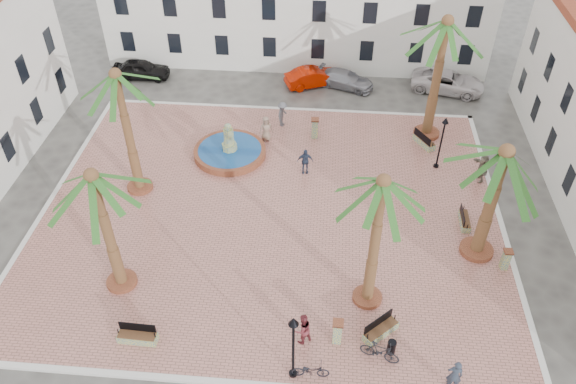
% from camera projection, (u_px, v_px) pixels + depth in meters
% --- Properties ---
extents(ground, '(120.00, 120.00, 0.00)m').
position_uv_depth(ground, '(271.00, 212.00, 32.33)').
color(ground, '#56544F').
rests_on(ground, ground).
extents(plaza, '(26.00, 22.00, 0.15)m').
position_uv_depth(plaza, '(271.00, 211.00, 32.28)').
color(plaza, '#BB7468').
rests_on(plaza, ground).
extents(kerb_n, '(26.30, 0.30, 0.16)m').
position_uv_depth(kerb_n, '(287.00, 109.00, 40.62)').
color(kerb_n, silver).
rests_on(kerb_n, ground).
extents(kerb_s, '(26.30, 0.30, 0.16)m').
position_uv_depth(kerb_s, '(242.00, 384.00, 23.93)').
color(kerb_s, silver).
rests_on(kerb_s, ground).
extents(kerb_e, '(0.30, 22.30, 0.16)m').
position_uv_depth(kerb_e, '(501.00, 225.00, 31.42)').
color(kerb_e, silver).
rests_on(kerb_e, ground).
extents(kerb_w, '(0.30, 22.30, 0.16)m').
position_uv_depth(kerb_w, '(52.00, 198.00, 33.13)').
color(kerb_w, silver).
rests_on(kerb_w, ground).
extents(fountain, '(4.63, 4.63, 2.39)m').
position_uv_depth(fountain, '(230.00, 151.00, 36.08)').
color(fountain, brown).
rests_on(fountain, plaza).
extents(palm_nw, '(4.93, 4.93, 7.98)m').
position_uv_depth(palm_nw, '(118.00, 89.00, 29.34)').
color(palm_nw, brown).
rests_on(palm_nw, plaza).
extents(palm_sw, '(4.91, 4.91, 7.24)m').
position_uv_depth(palm_sw, '(95.00, 190.00, 24.16)').
color(palm_sw, brown).
rests_on(palm_sw, plaza).
extents(palm_s, '(4.68, 4.68, 7.73)m').
position_uv_depth(palm_s, '(382.00, 196.00, 23.08)').
color(palm_s, brown).
rests_on(palm_s, plaza).
extents(palm_e, '(5.70, 5.70, 6.94)m').
position_uv_depth(palm_e, '(502.00, 167.00, 26.08)').
color(palm_e, brown).
rests_on(palm_e, plaza).
extents(palm_ne, '(5.61, 5.61, 8.42)m').
position_uv_depth(palm_ne, '(445.00, 36.00, 33.47)').
color(palm_ne, brown).
rests_on(palm_ne, plaza).
extents(bench_s, '(1.82, 0.61, 0.95)m').
position_uv_depth(bench_s, '(138.00, 337.00, 25.36)').
color(bench_s, '#8D9E6C').
rests_on(bench_s, plaza).
extents(bench_se, '(1.73, 1.65, 0.97)m').
position_uv_depth(bench_se, '(380.00, 330.00, 25.61)').
color(bench_se, '#8D9E6C').
rests_on(bench_se, plaza).
extents(bench_e, '(0.51, 1.60, 0.84)m').
position_uv_depth(bench_e, '(464.00, 220.00, 31.23)').
color(bench_e, '#8D9E6C').
rests_on(bench_e, plaza).
extents(bench_ne, '(1.39, 1.81, 0.94)m').
position_uv_depth(bench_ne, '(424.00, 141.00, 36.98)').
color(bench_ne, '#8D9E6C').
rests_on(bench_ne, plaza).
extents(lamppost_s, '(0.43, 0.43, 3.96)m').
position_uv_depth(lamppost_s, '(293.00, 338.00, 22.46)').
color(lamppost_s, black).
rests_on(lamppost_s, plaza).
extents(lamppost_e, '(0.40, 0.40, 3.65)m').
position_uv_depth(lamppost_e, '(443.00, 134.00, 33.74)').
color(lamppost_e, black).
rests_on(lamppost_e, plaza).
extents(bollard_se, '(0.51, 0.51, 1.37)m').
position_uv_depth(bollard_se, '(337.00, 331.00, 25.04)').
color(bollard_se, '#8D9E6C').
rests_on(bollard_se, plaza).
extents(bollard_n, '(0.54, 0.54, 1.43)m').
position_uv_depth(bollard_n, '(315.00, 128.00, 37.35)').
color(bollard_n, '#8D9E6C').
rests_on(bollard_n, plaza).
extents(bollard_e, '(0.46, 0.46, 1.26)m').
position_uv_depth(bollard_e, '(506.00, 259.00, 28.45)').
color(bollard_e, '#8D9E6C').
rests_on(bollard_e, plaza).
extents(litter_bin, '(0.39, 0.39, 0.76)m').
position_uv_depth(litter_bin, '(391.00, 347.00, 24.80)').
color(litter_bin, black).
rests_on(litter_bin, plaza).
extents(cyclist_a, '(0.71, 0.52, 1.78)m').
position_uv_depth(cyclist_a, '(455.00, 375.00, 23.18)').
color(cyclist_a, '#2C3443').
rests_on(cyclist_a, plaza).
extents(bicycle_a, '(1.64, 0.63, 0.85)m').
position_uv_depth(bicycle_a, '(311.00, 370.00, 23.88)').
color(bicycle_a, black).
rests_on(bicycle_a, plaza).
extents(cyclist_b, '(1.07, 1.03, 1.74)m').
position_uv_depth(cyclist_b, '(303.00, 329.00, 24.95)').
color(cyclist_b, maroon).
rests_on(cyclist_b, plaza).
extents(bicycle_b, '(1.86, 1.03, 1.08)m').
position_uv_depth(bicycle_b, '(380.00, 352.00, 24.45)').
color(bicycle_b, black).
rests_on(bicycle_b, plaza).
extents(pedestrian_fountain_a, '(1.02, 0.86, 1.77)m').
position_uv_depth(pedestrian_fountain_a, '(266.00, 129.00, 37.01)').
color(pedestrian_fountain_a, '#8B6F5C').
rests_on(pedestrian_fountain_a, plaza).
extents(pedestrian_fountain_b, '(1.04, 0.53, 1.71)m').
position_uv_depth(pedestrian_fountain_b, '(305.00, 161.00, 34.37)').
color(pedestrian_fountain_b, '#28354D').
rests_on(pedestrian_fountain_b, plaza).
extents(pedestrian_north, '(0.95, 1.29, 1.80)m').
position_uv_depth(pedestrian_north, '(282.00, 114.00, 38.35)').
color(pedestrian_north, '#535258').
rests_on(pedestrian_north, plaza).
extents(pedestrian_east, '(0.89, 1.78, 1.83)m').
position_uv_depth(pedestrian_east, '(482.00, 168.00, 33.75)').
color(pedestrian_east, '#635B4B').
rests_on(pedestrian_east, plaza).
extents(car_black, '(4.47, 2.00, 1.49)m').
position_uv_depth(car_black, '(141.00, 69.00, 43.82)').
color(car_black, black).
rests_on(car_black, ground).
extents(car_red, '(4.59, 3.09, 1.43)m').
position_uv_depth(car_red, '(313.00, 77.00, 42.95)').
color(car_red, '#B61700').
rests_on(car_red, ground).
extents(car_silver, '(4.76, 3.19, 1.28)m').
position_uv_depth(car_silver, '(345.00, 79.00, 42.83)').
color(car_silver, '#9898A0').
rests_on(car_silver, ground).
extents(car_white, '(5.85, 3.62, 1.51)m').
position_uv_depth(car_white, '(448.00, 82.00, 42.30)').
color(car_white, silver).
rests_on(car_white, ground).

